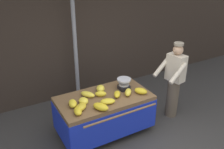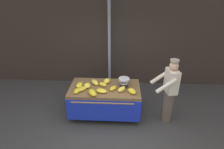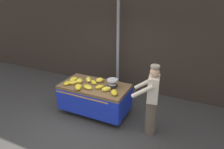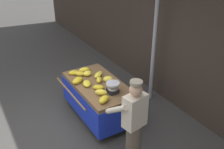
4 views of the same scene
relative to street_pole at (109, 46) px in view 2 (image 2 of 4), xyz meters
The scene contains 18 objects.
ground_plane 2.87m from the street_pole, 85.05° to the right, with size 60.00×60.00×0.00m, color #383533.
back_wall 0.79m from the street_pole, 63.85° to the left, with size 16.00×0.24×4.13m, color #332821.
street_pole is the anchor object (origin of this frame).
banana_cart 1.68m from the street_pole, 91.11° to the right, with size 1.82×1.17×0.84m.
weighing_scale 1.54m from the street_pole, 71.60° to the right, with size 0.28×0.28×0.24m.
banana_bunch_0 1.52m from the street_pole, 93.14° to the right, with size 0.11×0.22×0.11m, color yellow.
banana_bunch_1 1.71m from the street_pole, 114.51° to the right, with size 0.14×0.25×0.11m, color yellow.
banana_bunch_2 1.92m from the street_pole, 98.97° to the right, with size 0.16×0.30×0.12m, color gold.
banana_bunch_3 1.68m from the street_pole, 82.99° to the right, with size 0.12×0.23×0.10m, color gold.
banana_bunch_4 1.76m from the street_pole, 75.93° to the right, with size 0.12×0.25×0.12m, color yellow.
banana_bunch_5 1.83m from the street_pole, 109.50° to the right, with size 0.16×0.25×0.10m, color gold.
banana_bunch_6 1.35m from the street_pole, 89.53° to the right, with size 0.16×0.22×0.13m, color yellow.
banana_bunch_7 1.45m from the street_pole, 103.01° to the right, with size 0.14×0.30×0.10m, color yellow.
banana_bunch_8 1.95m from the street_pole, 111.41° to the right, with size 0.13×0.23×0.10m, color gold.
banana_bunch_9 1.90m from the street_pole, 68.89° to the right, with size 0.15×0.26×0.11m, color gold.
banana_bunch_10 1.66m from the street_pole, 107.46° to the right, with size 0.16×0.20×0.12m, color yellow.
banana_bunch_11 1.79m from the street_pole, 92.77° to the right, with size 0.16×0.27×0.09m, color yellow.
vendor_person 2.34m from the street_pole, 46.53° to the right, with size 0.64×0.59×1.71m.
Camera 2 is at (0.16, -3.16, 3.36)m, focal length 30.62 mm.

